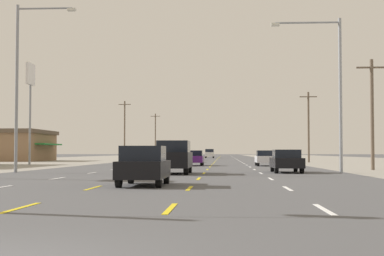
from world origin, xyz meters
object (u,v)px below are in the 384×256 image
Objects in this scene: sedan_far_left_distant_a at (179,155)px; pole_sign_left_row_1 at (30,87)px; sedan_far_right_midfar at (265,158)px; hatchback_center_turn_nearest at (144,165)px; suv_inner_left_farthest at (182,154)px; streetlight_left_row_0 at (22,76)px; suv_center_turn_distant_b at (210,153)px; sedan_center_turn_far at (194,158)px; suv_center_turn_near at (174,157)px; suv_inner_left_farther at (174,154)px; streetlight_right_row_0 at (333,83)px; sedan_far_right_mid at (286,161)px.

pole_sign_left_row_1 is at bearing -98.03° from sedan_far_left_distant_a.
hatchback_center_turn_nearest is at bearing -102.07° from sedan_far_right_midfar.
sedan_far_right_midfar is 0.92× the size of suv_inner_left_farthest.
pole_sign_left_row_1 is at bearing 107.58° from streetlight_left_row_0.
sedan_center_turn_far is at bearing -89.75° from suv_center_turn_distant_b.
sedan_center_turn_far is 1.00× the size of sedan_far_left_distant_a.
streetlight_left_row_0 reaches higher than suv_center_turn_near.
streetlight_right_row_0 reaches higher than suv_inner_left_farther.
hatchback_center_turn_nearest is at bearing -54.37° from streetlight_left_row_0.
suv_center_turn_distant_b is (-0.31, 72.64, 0.27)m from sedan_center_turn_far.
streetlight_left_row_0 is at bearing 125.63° from hatchback_center_turn_nearest.
suv_center_turn_distant_b is at bearing 86.80° from suv_inner_left_farther.
streetlight_right_row_0 is (9.91, -92.53, 4.55)m from suv_center_turn_distant_b.
sedan_far_left_distant_a is at bearing -173.32° from suv_center_turn_distant_b.
suv_inner_left_farthest is at bearing 92.93° from hatchback_center_turn_nearest.
suv_center_turn_near is at bearing -90.33° from sedan_center_turn_far.
sedan_far_right_mid is 19.79m from sedan_center_turn_far.
streetlight_right_row_0 reaches higher than suv_center_turn_distant_b.
sedan_far_right_mid and sedan_center_turn_far have the same top height.
streetlight_right_row_0 is (13.04, -36.58, 4.55)m from suv_inner_left_farther.
streetlight_right_row_0 reaches higher than suv_center_turn_near.
sedan_far_right_midfar is at bearing -4.03° from sedan_center_turn_far.
streetlight_right_row_0 reaches higher than sedan_far_left_distant_a.
suv_inner_left_farthest is (-3.77, 35.91, 0.27)m from sedan_center_turn_far.
suv_inner_left_farthest is 36.09m from sedan_far_left_distant_a.
pole_sign_left_row_1 is at bearing -103.25° from suv_center_turn_distant_b.
suv_inner_left_farther reaches higher than sedan_center_turn_far.
suv_center_turn_near and suv_center_turn_distant_b have the same top height.
sedan_far_right_midfar is at bearing 71.42° from suv_center_turn_near.
suv_center_turn_distant_b is 0.51× the size of streetlight_right_row_0.
hatchback_center_turn_nearest is 0.80× the size of suv_inner_left_farther.
sedan_far_right_mid is 36.73m from suv_inner_left_farther.
sedan_far_right_midfar is at bearing -79.14° from sedan_far_left_distant_a.
suv_inner_left_farther is 1.09× the size of sedan_far_left_distant_a.
sedan_far_left_distant_a is (-13.94, 90.42, 0.00)m from sedan_far_right_mid.
sedan_far_right_mid is 18.09m from sedan_far_right_midfar.
sedan_far_right_mid is (7.09, 14.82, -0.03)m from hatchback_center_turn_nearest.
streetlight_left_row_0 is (-2.83, -91.74, 5.35)m from sedan_far_left_distant_a.
pole_sign_left_row_1 is (-16.59, -70.44, 6.96)m from suv_center_turn_distant_b.
pole_sign_left_row_1 reaches higher than sedan_far_right_mid.
streetlight_right_row_0 is (9.83, 13.50, 4.80)m from hatchback_center_turn_nearest.
suv_inner_left_farther is 1.00× the size of suv_center_turn_distant_b.
suv_center_turn_distant_b is at bearing 84.08° from streetlight_left_row_0.
suv_center_turn_distant_b is at bearing 84.61° from suv_inner_left_farthest.
streetlight_left_row_0 is at bearing -72.42° from pole_sign_left_row_1.
sedan_far_right_mid is at bearing 19.84° from suv_center_turn_near.
suv_center_turn_near is 37.92m from suv_inner_left_farther.
suv_center_turn_near is at bearing -84.98° from suv_inner_left_farther.
sedan_far_right_mid is 1.00× the size of sedan_far_right_midfar.
suv_center_turn_distant_b reaches higher than sedan_far_left_distant_a.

